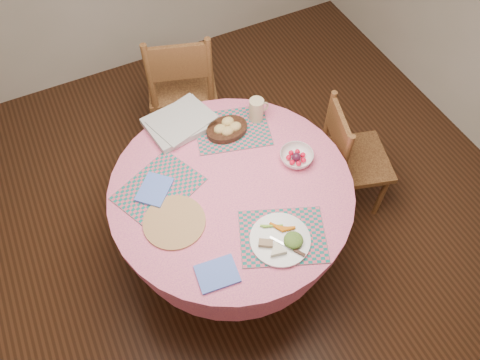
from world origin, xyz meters
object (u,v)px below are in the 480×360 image
object	(u,v)px
chair_back	(182,85)
bread_bowl	(227,128)
chair_right	(350,157)
wicker_trivet	(174,222)
fruit_bowl	(296,157)
dining_table	(232,207)
latte_mug	(257,109)
dinner_plate	(282,239)

from	to	relation	value
chair_back	bread_bowl	size ratio (longest dim) A/B	4.21
chair_right	bread_bowl	xyz separation A→B (m)	(-0.69, 0.27, 0.34)
bread_bowl	chair_right	bearing A→B (deg)	-20.96
wicker_trivet	fruit_bowl	xyz separation A→B (m)	(0.71, 0.07, 0.02)
dining_table	latte_mug	bearing A→B (deg)	47.45
wicker_trivet	chair_back	bearing A→B (deg)	67.50
wicker_trivet	chair_right	bearing A→B (deg)	6.60
chair_right	chair_back	size ratio (longest dim) A/B	0.88
dining_table	fruit_bowl	bearing A→B (deg)	0.53
bread_bowl	latte_mug	world-z (taller)	latte_mug
chair_right	dinner_plate	xyz separation A→B (m)	(-0.75, -0.45, 0.33)
dining_table	chair_back	world-z (taller)	chair_back
wicker_trivet	dinner_plate	bearing A→B (deg)	-37.19
dining_table	dinner_plate	size ratio (longest dim) A/B	4.38
bread_bowl	latte_mug	xyz separation A→B (m)	(0.19, 0.02, 0.04)
wicker_trivet	fruit_bowl	size ratio (longest dim) A/B	1.49
chair_back	wicker_trivet	distance (m)	1.22
bread_bowl	fruit_bowl	xyz separation A→B (m)	(0.24, -0.33, -0.01)
latte_mug	dinner_plate	bearing A→B (deg)	-108.51
chair_right	fruit_bowl	xyz separation A→B (m)	(-0.45, -0.06, 0.33)
wicker_trivet	dinner_plate	size ratio (longest dim) A/B	1.06
chair_back	fruit_bowl	xyz separation A→B (m)	(0.25, -1.03, 0.27)
latte_mug	chair_back	bearing A→B (deg)	106.30
dining_table	bread_bowl	distance (m)	0.43
dining_table	dinner_plate	distance (m)	0.44
chair_right	fruit_bowl	distance (m)	0.57
wicker_trivet	bread_bowl	size ratio (longest dim) A/B	1.30
chair_right	latte_mug	world-z (taller)	latte_mug
chair_back	dinner_plate	xyz separation A→B (m)	(-0.05, -1.42, 0.27)
latte_mug	bread_bowl	bearing A→B (deg)	-173.64
latte_mug	dining_table	bearing A→B (deg)	-132.55
chair_right	dinner_plate	distance (m)	0.93
bread_bowl	fruit_bowl	distance (m)	0.41
dinner_plate	bread_bowl	bearing A→B (deg)	85.53
chair_right	latte_mug	size ratio (longest dim) A/B	6.33
chair_back	latte_mug	distance (m)	0.78
chair_right	latte_mug	distance (m)	0.69
bread_bowl	chair_back	bearing A→B (deg)	90.79
wicker_trivet	latte_mug	world-z (taller)	latte_mug
chair_right	dinner_plate	world-z (taller)	chair_right
bread_bowl	latte_mug	bearing A→B (deg)	6.36
chair_right	wicker_trivet	world-z (taller)	chair_right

